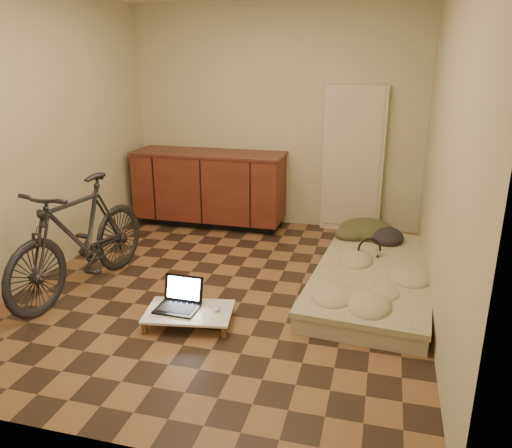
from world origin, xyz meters
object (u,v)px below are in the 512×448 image
(bicycle, at_px, (79,231))
(futon, at_px, (374,278))
(lap_desk, at_px, (189,312))
(laptop, at_px, (179,301))

(bicycle, bearing_deg, futon, 24.54)
(lap_desk, bearing_deg, laptop, 148.15)
(bicycle, xyz_separation_m, lap_desk, (1.13, -0.32, -0.46))
(futon, bearing_deg, bicycle, -159.16)
(bicycle, height_order, futon, bicycle)
(bicycle, relative_size, laptop, 5.20)
(lap_desk, distance_m, laptop, 0.12)
(futon, bearing_deg, lap_desk, -138.02)
(bicycle, bearing_deg, lap_desk, -7.49)
(futon, xyz_separation_m, laptop, (-1.47, -1.00, 0.07))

